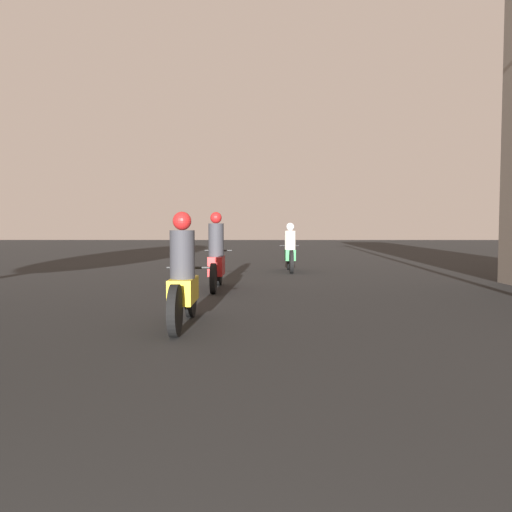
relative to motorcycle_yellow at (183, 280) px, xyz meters
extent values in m
cylinder|color=black|center=(0.00, 0.70, -0.29)|extent=(0.10, 0.62, 0.62)
cylinder|color=black|center=(0.00, -0.65, -0.29)|extent=(0.10, 0.62, 0.62)
cube|color=gold|center=(0.00, 0.03, -0.13)|extent=(0.30, 0.83, 0.32)
cylinder|color=black|center=(0.00, 0.46, 0.13)|extent=(0.60, 0.04, 0.04)
cylinder|color=#2D2D33|center=(0.00, -0.06, 0.34)|extent=(0.32, 0.32, 0.62)
sphere|color=#A51919|center=(0.00, -0.06, 0.78)|extent=(0.24, 0.24, 0.24)
cylinder|color=black|center=(0.09, 4.77, -0.30)|extent=(0.10, 0.61, 0.61)
cylinder|color=black|center=(0.09, 3.30, -0.30)|extent=(0.10, 0.61, 0.61)
cube|color=red|center=(0.09, 4.03, -0.10)|extent=(0.30, 0.85, 0.40)
cylinder|color=black|center=(0.09, 4.51, 0.20)|extent=(0.60, 0.04, 0.04)
cylinder|color=#2D2D33|center=(0.09, 3.95, 0.44)|extent=(0.32, 0.32, 0.69)
sphere|color=#A51919|center=(0.09, 3.95, 0.91)|extent=(0.24, 0.24, 0.24)
cylinder|color=black|center=(1.92, 9.20, -0.26)|extent=(0.10, 0.67, 0.67)
cylinder|color=black|center=(1.92, 7.87, -0.26)|extent=(0.10, 0.67, 0.67)
cube|color=#1E6B33|center=(1.92, 8.53, -0.10)|extent=(0.30, 0.73, 0.33)
cylinder|color=black|center=(1.92, 8.97, 0.16)|extent=(0.60, 0.04, 0.04)
cylinder|color=silver|center=(1.92, 8.46, 0.34)|extent=(0.32, 0.32, 0.56)
sphere|color=silver|center=(1.92, 8.46, 0.74)|extent=(0.24, 0.24, 0.24)
camera|label=1|loc=(0.99, -6.47, 0.67)|focal=35.00mm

